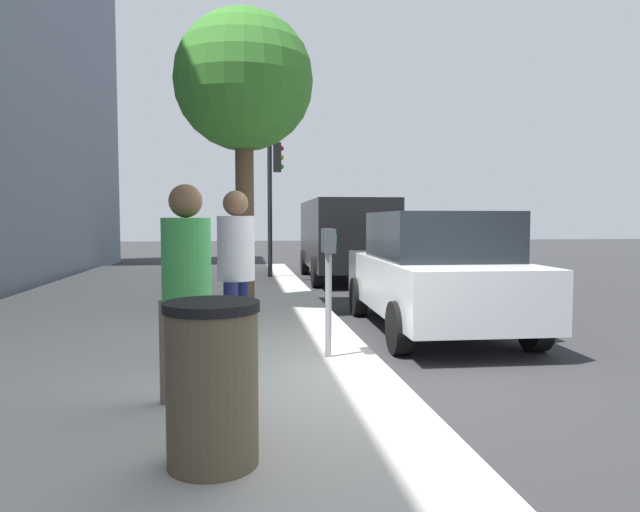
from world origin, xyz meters
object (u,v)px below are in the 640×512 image
Objects in this scene: parked_van_far at (344,234)px; traffic_signal at (274,185)px; parking_meter at (329,265)px; pedestrian_bystander at (187,276)px; trash_bin at (212,383)px; pedestrian_at_meter at (236,260)px; street_tree at (244,84)px; parked_sedan_near at (435,271)px.

parked_van_far is 2.38m from traffic_signal.
parking_meter is 2.03m from pedestrian_bystander.
parking_meter is 1.40× the size of trash_bin.
pedestrian_at_meter is at bearing 90.23° from parking_meter.
pedestrian_bystander is 1.77× the size of trash_bin.
street_tree reaches higher than parked_van_far.
pedestrian_at_meter is 0.36× the size of street_tree.
pedestrian_at_meter is 0.41× the size of parked_sedan_near.
traffic_signal is (9.00, 0.06, 1.41)m from parking_meter.
parked_van_far reaches higher than parked_sedan_near.
parked_van_far is 5.20× the size of trash_bin.
trash_bin is (-4.57, 3.03, -0.24)m from parked_sedan_near.
parked_van_far reaches higher than pedestrian_bystander.
street_tree reaches higher than trash_bin.
trash_bin is at bearing 174.73° from traffic_signal.
pedestrian_at_meter is 0.35× the size of parked_van_far.
traffic_signal reaches higher than pedestrian_at_meter.
parked_sedan_near is (1.96, -2.89, -0.33)m from pedestrian_at_meter.
street_tree is 5.05× the size of trash_bin.
street_tree is at bearing 152.72° from parked_van_far.
parking_meter is at bearing -9.15° from pedestrian_bystander.
parking_meter is at bearing 135.82° from parked_sedan_near.
parking_meter is at bearing -167.62° from street_tree.
parked_van_far is (10.78, -3.28, 0.05)m from pedestrian_bystander.
traffic_signal is (-0.30, 1.96, 1.32)m from parked_van_far.
parked_van_far is at bearing -11.54° from parking_meter.
traffic_signal reaches higher than trash_bin.
traffic_signal is at bearing 98.63° from parked_van_far.
street_tree reaches higher than pedestrian_at_meter.
pedestrian_at_meter is 2.68m from trash_bin.
parking_meter is 4.93m from street_tree.
pedestrian_bystander reaches higher than parked_sedan_near.
traffic_signal is at bearing 15.51° from parked_sedan_near.
street_tree is at bearing 54.25° from parked_sedan_near.
pedestrian_bystander is at bearing 137.03° from parking_meter.
pedestrian_at_meter is 3.51m from parked_sedan_near.
parking_meter is 9.11m from traffic_signal.
parking_meter is 9.49m from parked_van_far.
pedestrian_bystander is 1.29m from trash_bin.
parked_van_far is (9.30, -1.90, 0.09)m from parking_meter.
pedestrian_at_meter is at bearing 178.07° from street_tree.
street_tree is (5.42, -0.52, 2.79)m from pedestrian_bystander.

